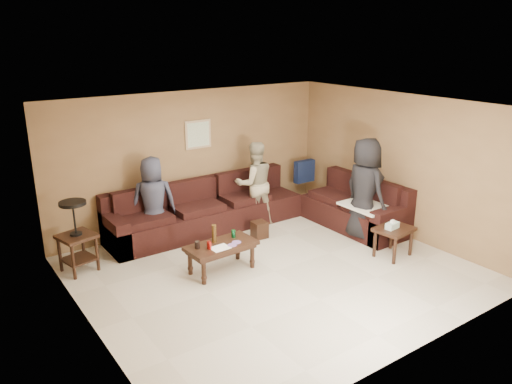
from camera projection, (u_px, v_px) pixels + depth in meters
room at (276, 166)px, 7.09m from camera, size 5.60×5.50×2.50m
sectional_sofa at (260, 212)px, 9.13m from camera, size 4.65×2.90×0.97m
coffee_table at (221, 248)px, 7.50m from camera, size 1.09×0.58×0.73m
end_table_left at (76, 235)px, 7.45m from camera, size 0.59×0.59×1.12m
side_table_right at (394, 232)px, 7.99m from camera, size 0.65×0.56×0.64m
waste_bin at (260, 230)px, 8.81m from camera, size 0.26×0.26×0.29m
wall_art at (198, 134)px, 9.06m from camera, size 0.52×0.04×0.52m
person_left at (153, 201)px, 8.40m from camera, size 0.87×0.73×1.52m
person_middle at (255, 183)px, 9.29m from camera, size 0.88×0.76×1.57m
person_right at (365, 189)px, 8.58m from camera, size 0.64×0.92×1.79m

